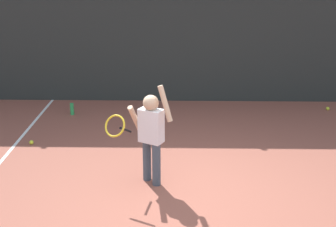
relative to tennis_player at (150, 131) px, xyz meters
name	(u,v)px	position (x,y,z in m)	size (l,w,h in m)	color
ground_plane	(184,204)	(0.43, -0.55, -0.73)	(20.00, 20.00, 0.00)	brown
back_fence_windscreen	(182,30)	(0.43, 3.51, 0.71)	(13.99, 0.08, 2.87)	#282D2B
fence_post_1	(8,25)	(-2.99, 3.57, 0.79)	(0.09, 0.09, 3.02)	slate
fence_post_2	(182,26)	(0.43, 3.57, 0.79)	(0.09, 0.09, 3.02)	slate
tennis_player	(150,131)	(0.00, 0.00, 0.00)	(0.88, 0.55, 1.35)	#3F4C59
water_bottle	(72,109)	(-1.61, 2.60, -0.62)	(0.07, 0.07, 0.22)	green
tennis_ball_0	(146,116)	(-0.21, 2.45, -0.69)	(0.07, 0.07, 0.07)	#CCE033
tennis_ball_1	(31,142)	(-1.95, 1.21, -0.69)	(0.07, 0.07, 0.07)	#CCE033
tennis_ball_2	(328,109)	(3.25, 2.94, -0.69)	(0.07, 0.07, 0.07)	#CCE033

